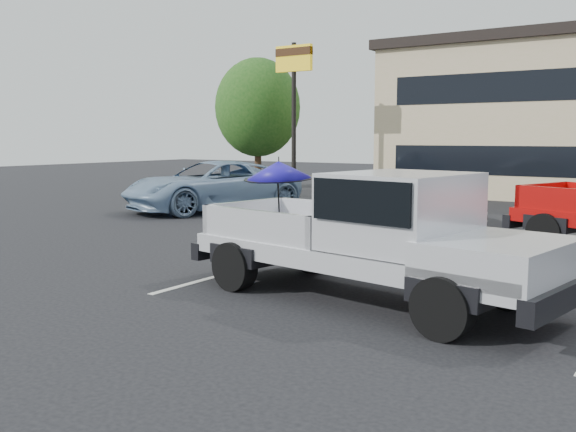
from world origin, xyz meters
name	(u,v)px	position (x,y,z in m)	size (l,w,h in m)	color
ground	(340,318)	(0.00, 0.00, 0.00)	(90.00, 90.00, 0.00)	black
stripe_left	(251,267)	(-3.00, 2.00, 0.00)	(0.12, 5.00, 0.01)	silver
motel_sign	(294,78)	(-10.00, 14.00, 4.65)	(1.60, 0.22, 6.00)	black
tree_left	(258,108)	(-14.00, 17.00, 3.73)	(3.96, 3.96, 6.02)	#332114
silver_pickup	(385,231)	(0.15, 1.01, 1.05)	(5.92, 2.82, 2.06)	black
silver_sedan	(411,199)	(-2.95, 9.15, 0.68)	(1.44, 4.13, 1.36)	#A7ABAF
blue_suv	(212,186)	(-9.58, 8.57, 0.80)	(2.67, 5.79, 1.61)	#7C9AB9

